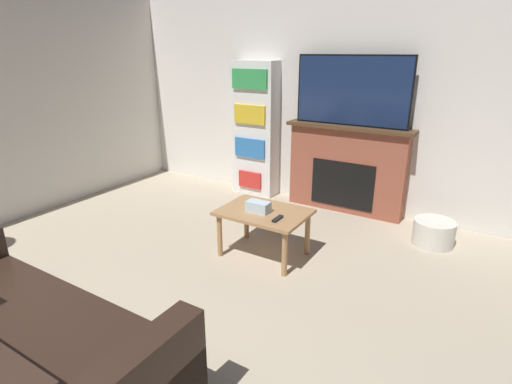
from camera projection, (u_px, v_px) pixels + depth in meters
name	position (u px, v px, depth m)	size (l,w,h in m)	color
wall_back	(329.00, 98.00, 4.86)	(6.72, 0.06, 2.70)	silver
wall_side	(10.00, 102.00, 4.47)	(0.06, 5.48, 2.70)	silver
fireplace	(346.00, 169.00, 4.85)	(1.51, 0.28, 1.07)	brown
tv	(352.00, 91.00, 4.53)	(1.34, 0.03, 0.79)	black
couch	(6.00, 354.00, 2.23)	(2.04, 0.92, 0.85)	black
coffee_table	(264.00, 217.00, 3.79)	(0.82, 0.60, 0.46)	#A87A4C
tissue_box	(258.00, 207.00, 3.73)	(0.22, 0.12, 0.10)	silver
remote_control	(278.00, 219.00, 3.56)	(0.04, 0.15, 0.02)	black
bookshelf	(255.00, 130.00, 5.35)	(0.61, 0.29, 1.78)	white
storage_basket	(434.00, 233.00, 4.09)	(0.41, 0.41, 0.26)	silver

